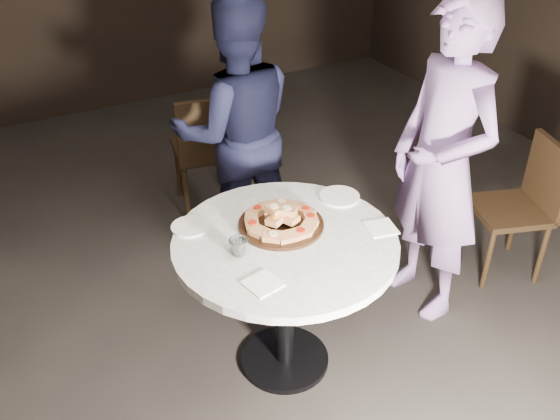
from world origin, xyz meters
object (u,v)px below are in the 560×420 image
at_px(water_glass, 239,247).
at_px(table, 285,265).
at_px(diner_navy, 236,131).
at_px(serving_board, 281,224).
at_px(chair_right, 525,200).
at_px(focaccia_pile, 281,218).
at_px(chair_far, 207,146).
at_px(diner_teal, 442,165).

bearing_deg(water_glass, table, 0.23).
bearing_deg(diner_navy, serving_board, 90.91).
height_order(water_glass, chair_right, water_glass).
xyz_separation_m(focaccia_pile, chair_right, (1.57, -0.06, -0.33)).
distance_m(chair_right, diner_navy, 1.73).
bearing_deg(table, serving_board, 71.75).
xyz_separation_m(focaccia_pile, chair_far, (0.19, 1.39, -0.30)).
xyz_separation_m(focaccia_pile, water_glass, (-0.27, -0.11, -0.01)).
bearing_deg(diner_teal, chair_right, 86.32).
bearing_deg(focaccia_pile, water_glass, -158.19).
xyz_separation_m(water_glass, chair_far, (0.45, 1.50, -0.30)).
relative_size(focaccia_pile, diner_navy, 0.22).
relative_size(table, chair_right, 1.59).
distance_m(chair_far, diner_navy, 0.53).
height_order(chair_right, diner_navy, diner_navy).
bearing_deg(chair_far, diner_teal, 128.31).
distance_m(water_glass, chair_far, 1.59).
height_order(table, serving_board, serving_board).
bearing_deg(focaccia_pile, serving_board, -149.94).
bearing_deg(diner_navy, chair_far, -74.45).
relative_size(focaccia_pile, water_glass, 4.25).
relative_size(focaccia_pile, chair_far, 0.40).
relative_size(chair_far, diner_navy, 0.55).
relative_size(water_glass, chair_right, 0.10).
height_order(table, focaccia_pile, focaccia_pile).
xyz_separation_m(serving_board, water_glass, (-0.26, -0.11, 0.03)).
distance_m(serving_board, water_glass, 0.29).
distance_m(table, chair_far, 1.52).
bearing_deg(diner_teal, chair_far, -154.48).
distance_m(table, serving_board, 0.19).
bearing_deg(chair_far, focaccia_pile, 93.85).
relative_size(table, water_glass, 15.87).
relative_size(diner_navy, diner_teal, 0.92).
xyz_separation_m(chair_far, diner_teal, (0.72, -1.43, 0.36)).
xyz_separation_m(water_glass, chair_right, (1.84, 0.04, -0.32)).
xyz_separation_m(serving_board, diner_navy, (0.21, 0.95, 0.02)).
bearing_deg(focaccia_pile, chair_right, -2.33).
bearing_deg(diner_navy, table, 90.31).
xyz_separation_m(water_glass, diner_navy, (0.47, 1.05, -0.01)).
distance_m(serving_board, focaccia_pile, 0.04).
bearing_deg(water_glass, serving_board, 21.75).
bearing_deg(diner_navy, diner_teal, 138.83).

